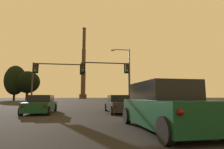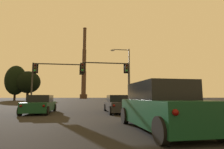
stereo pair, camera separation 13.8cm
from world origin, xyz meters
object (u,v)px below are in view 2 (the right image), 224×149
(smokestack, at_px, (84,70))
(suv_right_lane_second, at_px, (160,107))
(sedan_left_lane_front, at_px, (40,105))
(traffic_light_overhead_right, at_px, (112,73))
(traffic_light_overhead_left, at_px, (51,73))
(street_lamp, at_px, (126,71))
(sedan_right_lane_front, at_px, (118,104))

(smokestack, bearing_deg, suv_right_lane_second, -87.76)
(sedan_left_lane_front, height_order, suv_right_lane_second, suv_right_lane_second)
(traffic_light_overhead_right, bearing_deg, traffic_light_overhead_left, 167.63)
(traffic_light_overhead_right, xyz_separation_m, street_lamp, (2.61, 3.70, 0.87))
(sedan_left_lane_front, xyz_separation_m, suv_right_lane_second, (6.50, -8.26, 0.23))
(traffic_light_overhead_left, distance_m, traffic_light_overhead_right, 7.62)
(suv_right_lane_second, xyz_separation_m, street_lamp, (2.80, 17.75, 4.17))
(street_lamp, bearing_deg, sedan_left_lane_front, -134.44)
(sedan_left_lane_front, xyz_separation_m, traffic_light_overhead_right, (6.69, 5.78, 3.53))
(smokestack, bearing_deg, traffic_light_overhead_left, -91.30)
(traffic_light_overhead_left, height_order, smokestack, smokestack)
(traffic_light_overhead_right, xyz_separation_m, smokestack, (-5.00, 108.81, 16.80))
(smokestack, bearing_deg, street_lamp, -85.86)
(sedan_left_lane_front, bearing_deg, traffic_light_overhead_right, 38.76)
(suv_right_lane_second, xyz_separation_m, smokestack, (-4.81, 122.85, 20.10))
(sedan_right_lane_front, relative_size, traffic_light_overhead_right, 0.78)
(sedan_left_lane_front, bearing_deg, suv_right_lane_second, -53.87)
(traffic_light_overhead_left, relative_size, smokestack, 0.12)
(sedan_left_lane_front, bearing_deg, street_lamp, 43.49)
(traffic_light_overhead_right, bearing_deg, street_lamp, 54.83)
(street_lamp, distance_m, smokestack, 106.58)
(suv_right_lane_second, bearing_deg, traffic_light_overhead_left, 112.80)
(sedan_right_lane_front, bearing_deg, sedan_left_lane_front, 176.26)
(traffic_light_overhead_right, distance_m, street_lamp, 4.61)
(sedan_right_lane_front, distance_m, sedan_left_lane_front, 6.28)
(suv_right_lane_second, height_order, smokestack, smokestack)
(sedan_right_lane_front, bearing_deg, suv_right_lane_second, -88.06)
(suv_right_lane_second, height_order, street_lamp, street_lamp)
(traffic_light_overhead_left, height_order, traffic_light_overhead_right, traffic_light_overhead_left)
(sedan_right_lane_front, height_order, sedan_left_lane_front, same)
(traffic_light_overhead_right, height_order, street_lamp, street_lamp)
(sedan_left_lane_front, relative_size, traffic_light_overhead_left, 0.74)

